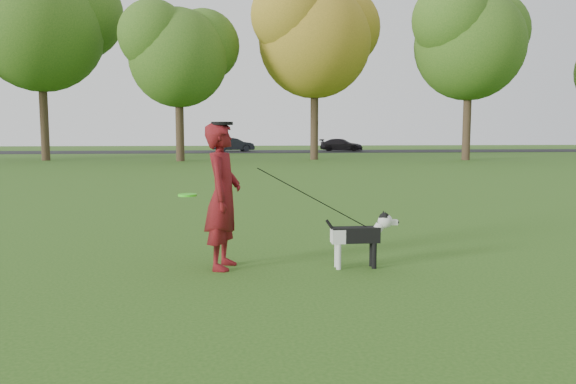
{
  "coord_description": "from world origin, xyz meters",
  "views": [
    {
      "loc": [
        -1.07,
        -7.55,
        1.73
      ],
      "look_at": [
        -0.34,
        -0.39,
        0.95
      ],
      "focal_mm": 35.0,
      "sensor_mm": 36.0,
      "label": 1
    }
  ],
  "objects": [
    {
      "name": "ground",
      "position": [
        0.0,
        0.0,
        0.0
      ],
      "size": [
        120.0,
        120.0,
        0.0
      ],
      "primitive_type": "plane",
      "color": "#285116",
      "rests_on": "ground"
    },
    {
      "name": "dog",
      "position": [
        0.56,
        -0.67,
        0.44
      ],
      "size": [
        0.95,
        0.19,
        0.73
      ],
      "color": "black",
      "rests_on": "ground"
    },
    {
      "name": "road",
      "position": [
        0.0,
        40.0,
        0.01
      ],
      "size": [
        120.0,
        7.0,
        0.02
      ],
      "primitive_type": "cube",
      "color": "black",
      "rests_on": "ground"
    },
    {
      "name": "car_right",
      "position": [
        8.37,
        40.0,
        0.55
      ],
      "size": [
        3.94,
        2.53,
        1.06
      ],
      "primitive_type": "imported",
      "rotation": [
        0.0,
        0.0,
        1.26
      ],
      "color": "black",
      "rests_on": "road"
    },
    {
      "name": "man",
      "position": [
        -1.18,
        -0.51,
        0.92
      ],
      "size": [
        0.58,
        0.75,
        1.84
      ],
      "primitive_type": "imported",
      "rotation": [
        0.0,
        0.0,
        1.34
      ],
      "color": "#5F100D",
      "rests_on": "ground"
    },
    {
      "name": "car_mid",
      "position": [
        -0.9,
        40.0,
        0.6
      ],
      "size": [
        3.7,
        2.21,
        1.15
      ],
      "primitive_type": "imported",
      "rotation": [
        0.0,
        0.0,
        1.87
      ],
      "color": "black",
      "rests_on": "road"
    },
    {
      "name": "man_held_items",
      "position": [
        -0.07,
        -0.62,
        0.9
      ],
      "size": [
        2.43,
        0.32,
        1.36
      ],
      "color": "#40FB1F",
      "rests_on": "ground"
    },
    {
      "name": "tree_row",
      "position": [
        -1.43,
        26.07,
        7.41
      ],
      "size": [
        51.74,
        8.86,
        12.01
      ],
      "color": "#38281C",
      "rests_on": "ground"
    }
  ]
}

